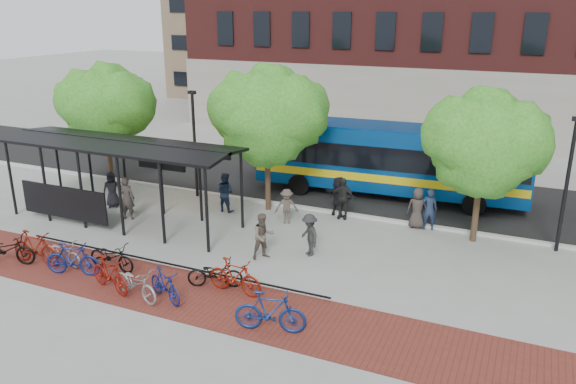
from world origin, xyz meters
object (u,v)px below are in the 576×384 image
at_px(bike_8, 215,273).
at_px(pedestrian_2, 225,192).
at_px(tree_c, 487,141).
at_px(lamp_post_left, 195,141).
at_px(pedestrian_4, 343,198).
at_px(lamp_post_right, 567,182).
at_px(bike_5, 110,274).
at_px(bike_6, 136,283).
at_px(bike_9, 235,276).
at_px(pedestrian_1, 127,198).
at_px(tree_b, 270,112).
at_px(pedestrian_5, 339,196).
at_px(bike_2, 62,252).
at_px(bike_3, 72,259).
at_px(bike_1, 35,248).
at_px(pedestrian_6, 417,208).
at_px(bike_4, 112,256).
at_px(tree_a, 106,104).
at_px(bike_0, 6,249).
at_px(pedestrian_3, 287,206).
at_px(pedestrian_0, 112,189).
at_px(bike_7, 165,285).
at_px(pedestrian_9, 309,235).
at_px(pedestrian_8, 263,236).
at_px(pedestrian_7, 429,209).
at_px(bus_shelter, 117,153).
at_px(bus, 389,156).

height_order(bike_8, pedestrian_2, pedestrian_2).
distance_m(tree_c, pedestrian_2, 11.26).
relative_size(lamp_post_left, pedestrian_4, 2.79).
relative_size(lamp_post_right, bike_5, 2.66).
bearing_deg(lamp_post_right, bike_6, -142.36).
height_order(bike_9, pedestrian_1, pedestrian_1).
xyz_separation_m(tree_b, pedestrian_5, (3.10, 0.45, -3.56)).
distance_m(bike_2, bike_3, 1.06).
bearing_deg(bike_9, bike_5, 115.97).
bearing_deg(bike_6, bike_8, -33.21).
height_order(bike_1, pedestrian_6, pedestrian_6).
bearing_deg(tree_b, bike_4, -106.88).
bearing_deg(bike_2, bike_1, 113.20).
bearing_deg(tree_a, bike_9, -33.73).
bearing_deg(bike_0, pedestrian_3, -63.17).
bearing_deg(pedestrian_4, bike_4, -132.39).
relative_size(bike_8, pedestrian_0, 1.10).
height_order(bike_4, pedestrian_5, pedestrian_5).
bearing_deg(pedestrian_5, bike_4, 75.48).
relative_size(bike_1, bike_2, 1.14).
relative_size(bike_7, pedestrian_3, 1.13).
distance_m(pedestrian_2, pedestrian_9, 5.98).
distance_m(tree_c, pedestrian_9, 7.50).
height_order(pedestrian_5, pedestrian_8, pedestrian_5).
bearing_deg(pedestrian_7, bike_0, 22.29).
distance_m(bike_1, pedestrian_3, 9.83).
distance_m(tree_b, lamp_post_left, 4.45).
bearing_deg(pedestrian_6, bus_shelter, 10.16).
relative_size(bus_shelter, pedestrian_9, 6.59).
xyz_separation_m(lamp_post_left, pedestrian_4, (7.45, -0.02, -1.83)).
distance_m(bike_0, pedestrian_0, 6.40).
relative_size(lamp_post_right, pedestrian_5, 2.85).
bearing_deg(tree_a, pedestrian_1, -43.16).
relative_size(bike_9, pedestrian_7, 1.12).
distance_m(bike_7, bike_8, 1.71).
distance_m(bus, pedestrian_5, 4.00).
xyz_separation_m(tree_c, bike_5, (-10.38, -9.10, -3.47)).
xyz_separation_m(tree_a, tree_c, (18.00, -0.00, -0.19)).
bearing_deg(pedestrian_7, pedestrian_4, -10.03).
xyz_separation_m(bike_2, bike_6, (3.98, -0.90, 0.05)).
bearing_deg(pedestrian_3, pedestrian_0, 163.20).
height_order(bike_0, bike_9, bike_9).
bearing_deg(pedestrian_6, bike_1, 27.76).
height_order(bike_0, bike_8, bike_0).
relative_size(bus_shelter, bike_9, 5.37).
xyz_separation_m(bike_3, pedestrian_6, (9.89, 9.17, 0.28)).
distance_m(tree_c, pedestrian_6, 4.04).
distance_m(bus, pedestrian_6, 4.37).
bearing_deg(pedestrian_5, bike_8, 98.06).
bearing_deg(bike_4, pedestrian_6, -45.56).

